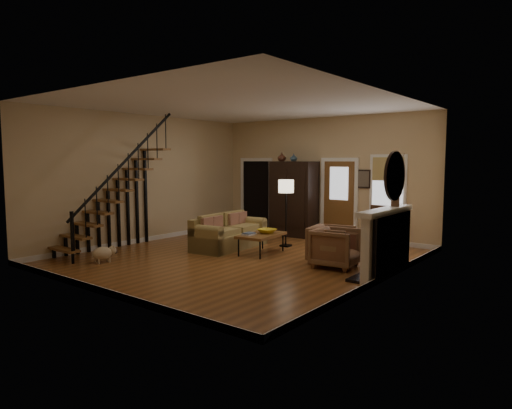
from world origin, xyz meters
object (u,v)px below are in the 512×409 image
Objects in this scene: armoire at (294,199)px; armchair_right at (331,244)px; sofa at (230,232)px; armchair_left at (336,248)px; floor_lamp at (286,213)px; coffee_table at (261,244)px; side_chair at (376,227)px.

armchair_right is (2.50, -2.38, -0.66)m from armoire.
sofa is 2.39× the size of armchair_left.
floor_lamp is at bearing 51.82° from armchair_right.
armoire is 2.78m from coffee_table.
side_chair is at bearing 34.71° from floor_lamp.
side_chair is (-0.22, 2.47, 0.12)m from armchair_left.
sofa is 2.02× the size of side_chair.
armchair_left is (3.01, -0.20, 0.01)m from sofa.
sofa is at bearing 81.14° from armchair_right.
armoire is at bearing 107.27° from coffee_table.
side_chair is (1.76, 2.34, 0.28)m from coffee_table.
armchair_left is at bearing -8.82° from sofa.
floor_lamp reaches higher than side_chair.
coffee_table is at bearing 84.47° from armchair_right.
sofa is at bearing 176.41° from coffee_table.
armchair_left reaches higher than sofa.
coffee_table is 1.23m from floor_lamp.
coffee_table is at bearing -72.73° from armoire.
armchair_right is at bearing -27.29° from floor_lamp.
coffee_table is 1.40× the size of armchair_right.
coffee_table is (1.02, -0.06, -0.15)m from sofa.
armchair_left is 0.40m from armchair_right.
armchair_right is at bearing -43.50° from armoire.
floor_lamp is 2.24m from side_chair.
floor_lamp is (0.96, 1.01, 0.44)m from sofa.
armchair_left is 0.85× the size of side_chair.
armoire reaches higher than armchair_right.
floor_lamp reaches higher than armchair_right.
floor_lamp is (-2.04, 1.21, 0.44)m from armchair_left.
coffee_table is 2.00m from armchair_left.
armchair_right is (2.74, 0.10, 0.01)m from sofa.
armchair_left is at bearing -43.91° from armoire.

